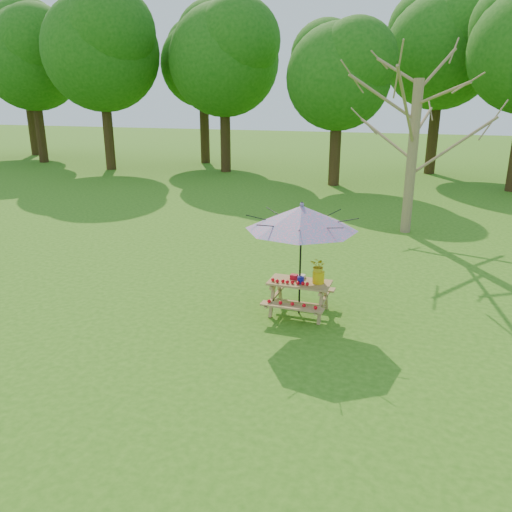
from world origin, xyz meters
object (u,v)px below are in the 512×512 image
(bare_tree, at_px, (426,6))
(picnic_table, at_px, (299,298))
(patio_umbrella, at_px, (302,218))
(flower_bucket, at_px, (319,269))

(bare_tree, height_order, picnic_table, bare_tree)
(picnic_table, distance_m, patio_umbrella, 1.62)
(picnic_table, distance_m, flower_bucket, 0.72)
(picnic_table, relative_size, patio_umbrella, 0.52)
(picnic_table, xyz_separation_m, patio_umbrella, (0.00, 0.00, 1.62))
(flower_bucket, bearing_deg, bare_tree, 80.13)
(patio_umbrella, bearing_deg, flower_bucket, 8.50)
(bare_tree, bearing_deg, flower_bucket, -99.87)
(patio_umbrella, height_order, flower_bucket, patio_umbrella)
(picnic_table, height_order, flower_bucket, flower_bucket)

